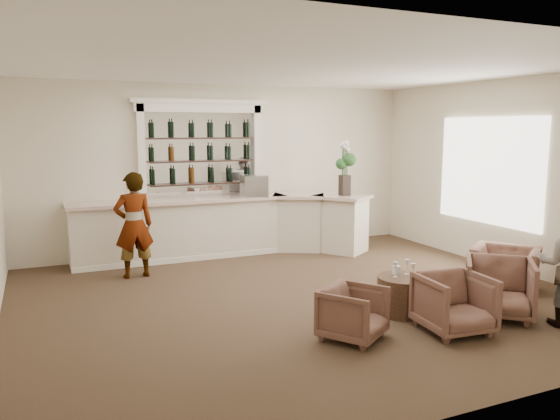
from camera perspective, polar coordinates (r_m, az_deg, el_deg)
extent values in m
plane|color=#4E3A27|center=(8.08, 2.30, -9.15)|extent=(8.00, 8.00, 0.00)
cube|color=beige|center=(10.97, -5.78, 4.31)|extent=(8.00, 0.04, 3.30)
cube|color=beige|center=(10.16, 23.08, 3.33)|extent=(0.04, 7.00, 3.30)
cube|color=white|center=(7.74, 2.45, 14.81)|extent=(8.00, 7.00, 0.04)
cube|color=white|center=(10.48, 20.99, 3.86)|extent=(0.05, 2.40, 1.90)
cube|color=white|center=(10.51, -10.28, -2.08)|extent=(4.00, 0.70, 1.08)
cube|color=beige|center=(10.40, -10.33, 0.99)|extent=(4.10, 0.82, 0.06)
cube|color=white|center=(11.08, 1.90, -1.39)|extent=(1.12, 1.04, 1.08)
cube|color=beige|center=(10.98, 1.96, 1.52)|extent=(1.27, 1.19, 0.06)
cube|color=white|center=(10.95, 6.39, -1.56)|extent=(1.08, 1.14, 1.08)
cube|color=beige|center=(10.85, 6.49, 1.39)|extent=(1.24, 1.29, 0.06)
cube|color=white|center=(10.30, -9.76, -5.07)|extent=(4.00, 0.06, 0.10)
cube|color=white|center=(10.79, -8.31, 5.79)|extent=(2.15, 0.02, 1.65)
cube|color=white|center=(10.51, -14.21, 2.81)|extent=(0.14, 0.16, 2.90)
cube|color=white|center=(11.13, -2.45, 3.38)|extent=(0.14, 0.16, 2.90)
cube|color=white|center=(10.73, -8.32, 10.53)|extent=(2.52, 0.16, 0.18)
cube|color=white|center=(10.73, -8.34, 11.17)|extent=(2.64, 0.20, 0.08)
cube|color=black|center=(10.73, -8.08, 2.73)|extent=(2.05, 0.20, 0.03)
cube|color=black|center=(10.69, -8.13, 5.07)|extent=(2.05, 0.20, 0.03)
cube|color=black|center=(10.67, -8.18, 7.43)|extent=(2.05, 0.20, 0.03)
cylinder|color=#4B3720|center=(7.55, 12.77, -8.66)|extent=(0.70, 0.70, 0.50)
imported|color=gray|center=(9.27, -15.03, -1.54)|extent=(0.67, 0.46, 1.75)
imported|color=brown|center=(6.55, 7.67, -10.65)|extent=(0.94, 0.94, 0.63)
imported|color=brown|center=(7.00, 17.76, -9.28)|extent=(0.84, 0.86, 0.72)
imported|color=brown|center=(7.75, 21.92, -7.56)|extent=(1.19, 1.19, 0.78)
imported|color=brown|center=(9.22, 22.48, -5.55)|extent=(1.24, 1.27, 0.62)
cube|color=#BBBBC0|center=(10.59, -2.71, 2.54)|extent=(0.50, 0.43, 0.41)
cube|color=black|center=(10.81, 6.76, 2.58)|extent=(0.18, 0.18, 0.40)
cube|color=white|center=(7.56, 12.09, -6.17)|extent=(0.08, 0.08, 0.12)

